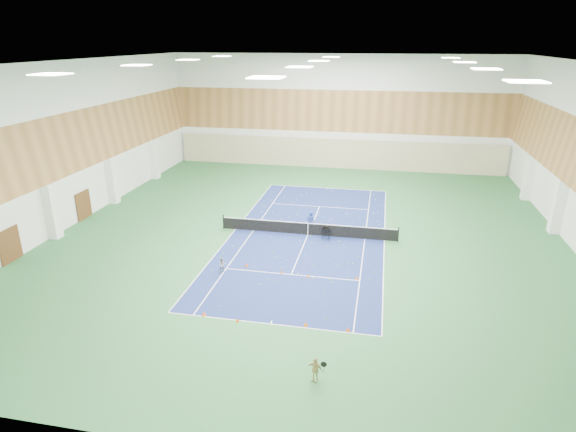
{
  "coord_description": "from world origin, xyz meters",
  "views": [
    {
      "loc": [
        4.89,
        -32.01,
        13.43
      ],
      "look_at": [
        -1.14,
        -1.68,
        2.0
      ],
      "focal_mm": 30.0,
      "sensor_mm": 36.0,
      "label": 1
    }
  ],
  "objects_px": {
    "child_apron": "(315,369)",
    "coach": "(311,222)",
    "child_court": "(222,265)",
    "tennis_net": "(308,228)",
    "ball_cart": "(326,234)"
  },
  "relations": [
    {
      "from": "coach",
      "to": "ball_cart",
      "type": "xyz_separation_m",
      "value": [
        1.29,
        -1.2,
        -0.36
      ]
    },
    {
      "from": "coach",
      "to": "child_apron",
      "type": "height_order",
      "value": "coach"
    },
    {
      "from": "tennis_net",
      "to": "child_court",
      "type": "height_order",
      "value": "tennis_net"
    },
    {
      "from": "coach",
      "to": "child_court",
      "type": "relative_size",
      "value": 1.65
    },
    {
      "from": "coach",
      "to": "child_apron",
      "type": "bearing_deg",
      "value": 89.65
    },
    {
      "from": "child_apron",
      "to": "coach",
      "type": "bearing_deg",
      "value": 115.05
    },
    {
      "from": "child_court",
      "to": "ball_cart",
      "type": "bearing_deg",
      "value": 16.43
    },
    {
      "from": "tennis_net",
      "to": "child_court",
      "type": "xyz_separation_m",
      "value": [
        -4.17,
        -6.9,
        -0.06
      ]
    },
    {
      "from": "child_court",
      "to": "ball_cart",
      "type": "relative_size",
      "value": 1.09
    },
    {
      "from": "tennis_net",
      "to": "ball_cart",
      "type": "height_order",
      "value": "tennis_net"
    },
    {
      "from": "tennis_net",
      "to": "child_court",
      "type": "distance_m",
      "value": 8.07
    },
    {
      "from": "child_court",
      "to": "ball_cart",
      "type": "height_order",
      "value": "child_court"
    },
    {
      "from": "child_court",
      "to": "child_apron",
      "type": "relative_size",
      "value": 0.87
    },
    {
      "from": "coach",
      "to": "child_court",
      "type": "bearing_deg",
      "value": 50.63
    },
    {
      "from": "coach",
      "to": "child_apron",
      "type": "relative_size",
      "value": 1.43
    }
  ]
}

